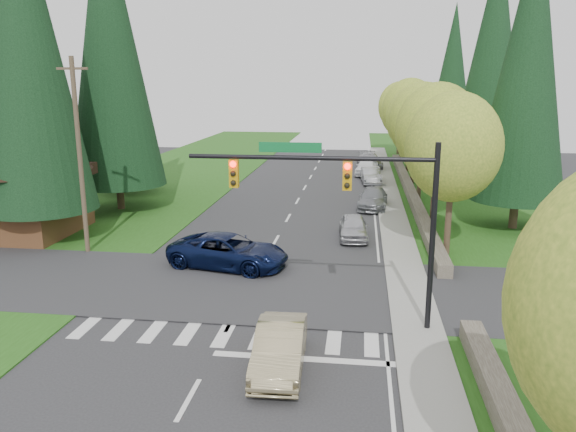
% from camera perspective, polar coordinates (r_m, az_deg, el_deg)
% --- Properties ---
extents(ground, '(120.00, 120.00, 0.00)m').
position_cam_1_polar(ground, '(17.77, -9.09, -16.25)').
color(ground, '#28282B').
rests_on(ground, ground).
extents(grass_east, '(14.00, 110.00, 0.06)m').
position_cam_1_polar(grass_east, '(36.79, 20.32, -1.11)').
color(grass_east, '#224E14').
rests_on(grass_east, ground).
extents(grass_west, '(14.00, 110.00, 0.06)m').
position_cam_1_polar(grass_west, '(39.93, -19.02, 0.09)').
color(grass_west, '#224E14').
rests_on(grass_west, ground).
extents(cross_street, '(120.00, 8.00, 0.10)m').
position_cam_1_polar(cross_street, '(24.81, -3.88, -7.24)').
color(cross_street, '#28282B').
rests_on(cross_street, ground).
extents(sidewalk_east, '(1.80, 80.00, 0.13)m').
position_cam_1_polar(sidewalk_east, '(37.83, 10.63, -0.06)').
color(sidewalk_east, gray).
rests_on(sidewalk_east, ground).
extents(curb_east, '(0.20, 80.00, 0.13)m').
position_cam_1_polar(curb_east, '(37.79, 9.35, -0.02)').
color(curb_east, gray).
rests_on(curb_east, ground).
extents(stone_wall_north, '(0.70, 40.00, 0.70)m').
position_cam_1_polar(stone_wall_north, '(45.71, 12.26, 2.55)').
color(stone_wall_north, '#4C4438').
rests_on(stone_wall_north, ground).
extents(traffic_signal, '(8.70, 0.37, 6.80)m').
position_cam_1_polar(traffic_signal, '(19.62, 6.50, 2.29)').
color(traffic_signal, black).
rests_on(traffic_signal, ground).
extents(brown_building, '(8.40, 8.40, 5.40)m').
position_cam_1_polar(brown_building, '(36.08, -25.72, 3.17)').
color(brown_building, '#4C2D19').
rests_on(brown_building, ground).
extents(utility_pole, '(1.60, 0.24, 10.00)m').
position_cam_1_polar(utility_pole, '(30.47, -20.41, 5.81)').
color(utility_pole, '#473828').
rests_on(utility_pole, ground).
extents(decid_tree_0, '(4.80, 4.80, 8.37)m').
position_cam_1_polar(decid_tree_0, '(29.28, 16.44, 6.72)').
color(decid_tree_0, '#38281C').
rests_on(decid_tree_0, ground).
extents(decid_tree_1, '(5.20, 5.20, 8.80)m').
position_cam_1_polar(decid_tree_1, '(36.18, 14.95, 8.32)').
color(decid_tree_1, '#38281C').
rests_on(decid_tree_1, ground).
extents(decid_tree_2, '(5.00, 5.00, 8.82)m').
position_cam_1_polar(decid_tree_2, '(43.08, 13.52, 9.33)').
color(decid_tree_2, '#38281C').
rests_on(decid_tree_2, ground).
extents(decid_tree_3, '(5.00, 5.00, 8.55)m').
position_cam_1_polar(decid_tree_3, '(50.06, 12.80, 9.59)').
color(decid_tree_3, '#38281C').
rests_on(decid_tree_3, ground).
extents(decid_tree_4, '(5.40, 5.40, 9.18)m').
position_cam_1_polar(decid_tree_4, '(57.01, 12.29, 10.45)').
color(decid_tree_4, '#38281C').
rests_on(decid_tree_4, ground).
extents(decid_tree_5, '(4.80, 4.80, 8.30)m').
position_cam_1_polar(decid_tree_5, '(63.99, 11.58, 10.30)').
color(decid_tree_5, '#38281C').
rests_on(decid_tree_5, ground).
extents(decid_tree_6, '(5.20, 5.20, 8.86)m').
position_cam_1_polar(decid_tree_6, '(70.96, 11.29, 10.87)').
color(decid_tree_6, '#38281C').
rests_on(decid_tree_6, ground).
extents(conifer_w_a, '(6.12, 6.12, 19.80)m').
position_cam_1_polar(conifer_w_a, '(33.79, -25.07, 15.70)').
color(conifer_w_a, '#38281C').
rests_on(conifer_w_a, ground).
extents(conifer_w_b, '(5.44, 5.44, 17.80)m').
position_cam_1_polar(conifer_w_b, '(38.72, -25.58, 13.72)').
color(conifer_w_b, '#38281C').
rests_on(conifer_w_b, ground).
extents(conifer_w_c, '(6.46, 6.46, 20.80)m').
position_cam_1_polar(conifer_w_c, '(40.42, -17.66, 16.46)').
color(conifer_w_c, '#38281C').
rests_on(conifer_w_c, ground).
extents(conifer_w_e, '(5.78, 5.78, 18.80)m').
position_cam_1_polar(conifer_w_e, '(46.66, -16.71, 14.80)').
color(conifer_w_e, '#38281C').
rests_on(conifer_w_e, ground).
extents(conifer_e_a, '(5.44, 5.44, 17.80)m').
position_cam_1_polar(conifer_e_a, '(36.01, 23.21, 14.06)').
color(conifer_e_a, '#38281C').
rests_on(conifer_e_a, ground).
extents(conifer_e_b, '(6.12, 6.12, 19.80)m').
position_cam_1_polar(conifer_e_b, '(49.88, 20.10, 15.02)').
color(conifer_e_b, '#38281C').
rests_on(conifer_e_b, ground).
extents(conifer_e_c, '(5.10, 5.10, 16.80)m').
position_cam_1_polar(conifer_e_c, '(63.45, 16.35, 13.42)').
color(conifer_e_c, '#38281C').
rests_on(conifer_e_c, ground).
extents(sedan_champagne, '(1.66, 4.32, 1.40)m').
position_cam_1_polar(sedan_champagne, '(17.93, -0.85, -13.23)').
color(sedan_champagne, tan).
rests_on(sedan_champagne, ground).
extents(suv_navy, '(6.24, 3.84, 1.61)m').
position_cam_1_polar(suv_navy, '(27.24, -6.05, -3.59)').
color(suv_navy, '#0A1336').
rests_on(suv_navy, ground).
extents(parked_car_a, '(1.80, 4.03, 1.35)m').
position_cam_1_polar(parked_car_a, '(32.30, 6.66, -1.12)').
color(parked_car_a, silver).
rests_on(parked_car_a, ground).
extents(parked_car_b, '(2.30, 4.92, 1.39)m').
position_cam_1_polar(parked_car_b, '(40.34, 8.63, 1.78)').
color(parked_car_b, gray).
rests_on(parked_car_b, ground).
extents(parked_car_c, '(1.89, 4.47, 1.44)m').
position_cam_1_polar(parked_car_c, '(50.16, 8.43, 4.09)').
color(parked_car_c, '#B1B2B6').
rests_on(parked_car_c, ground).
extents(parked_car_d, '(2.50, 4.97, 1.62)m').
position_cam_1_polar(parked_car_d, '(54.76, 8.01, 4.99)').
color(parked_car_d, white).
rests_on(parked_car_d, ground).
extents(parked_car_e, '(2.88, 5.58, 1.55)m').
position_cam_1_polar(parked_car_e, '(59.22, 8.31, 5.57)').
color(parked_car_e, '#9A9A9F').
rests_on(parked_car_e, ground).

